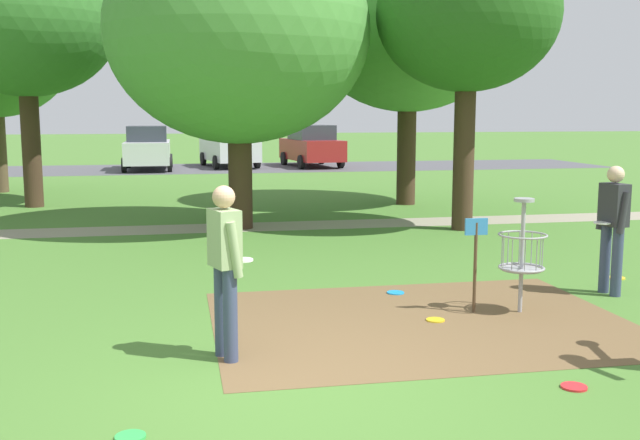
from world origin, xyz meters
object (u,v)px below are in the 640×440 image
object	(u,v)px
frisbee_far_right	(396,293)
tree_far_center	(24,18)
frisbee_by_tee	(574,387)
parked_car_center_left	(229,146)
player_waiting_left	(613,222)
tree_mid_left	(238,31)
frisbee_far_left	(616,278)
parked_car_center_right	(312,146)
frisbee_near_basket	(130,437)
tree_mid_center	(408,24)
disc_golf_basket	(517,251)
parked_car_leftmost	(148,148)
player_foreground_watching	(225,262)
frisbee_mid_grass	(435,320)
tree_far_left	(468,15)

from	to	relation	value
frisbee_far_right	tree_far_center	bearing A→B (deg)	121.27
frisbee_by_tee	parked_car_center_left	distance (m)	27.37
player_waiting_left	parked_car_center_left	world-z (taller)	parked_car_center_left
tree_mid_left	parked_car_center_left	bearing A→B (deg)	86.76
frisbee_far_left	frisbee_far_right	size ratio (longest dim) A/B	1.06
parked_car_center_right	frisbee_near_basket	bearing A→B (deg)	-103.04
frisbee_near_basket	parked_car_center_left	bearing A→B (deg)	84.46
parked_car_center_left	parked_car_center_right	distance (m)	3.65
frisbee_by_tee	frisbee_far_right	world-z (taller)	same
frisbee_near_basket	tree_mid_center	xyz separation A→B (m)	(6.29, 13.24, 4.62)
frisbee_far_right	player_waiting_left	bearing A→B (deg)	-11.71
disc_golf_basket	parked_car_leftmost	xyz separation A→B (m)	(-5.16, 23.84, 0.17)
frisbee_by_tee	disc_golf_basket	bearing A→B (deg)	76.17
parked_car_leftmost	tree_mid_center	bearing A→B (deg)	-62.04
frisbee_by_tee	parked_car_leftmost	xyz separation A→B (m)	(-4.56, 26.27, 0.91)
player_foreground_watching	parked_car_leftmost	size ratio (longest dim) A/B	0.41
frisbee_far_left	parked_car_center_left	world-z (taller)	parked_car_center_left
frisbee_mid_grass	frisbee_far_left	xyz separation A→B (m)	(3.35, 1.62, 0.00)
frisbee_far_right	parked_car_leftmost	bearing A→B (deg)	100.03
frisbee_far_right	tree_far_left	xyz separation A→B (m)	(2.92, 5.00, 4.30)
frisbee_near_basket	frisbee_mid_grass	bearing A→B (deg)	37.72
frisbee_by_tee	tree_mid_center	bearing A→B (deg)	78.99
frisbee_near_basket	tree_far_center	xyz separation A→B (m)	(-3.22, 14.51, 4.70)
frisbee_far_right	disc_golf_basket	bearing A→B (deg)	-45.69
tree_mid_left	frisbee_mid_grass	bearing A→B (deg)	-77.70
player_waiting_left	parked_car_center_right	world-z (taller)	parked_car_center_right
frisbee_far_left	parked_car_center_right	xyz separation A→B (m)	(-0.34, 23.03, 0.91)
disc_golf_basket	parked_car_leftmost	distance (m)	24.40
frisbee_near_basket	parked_car_center_left	world-z (taller)	parked_car_center_left
player_foreground_watching	frisbee_by_tee	bearing A→B (deg)	-25.01
frisbee_near_basket	frisbee_by_tee	world-z (taller)	same
frisbee_mid_grass	parked_car_center_right	size ratio (longest dim) A/B	0.05
frisbee_mid_grass	tree_far_left	world-z (taller)	tree_far_left
player_waiting_left	frisbee_near_basket	size ratio (longest dim) A/B	7.44
disc_golf_basket	player_foreground_watching	bearing A→B (deg)	-163.42
player_waiting_left	parked_car_leftmost	bearing A→B (deg)	106.28
parked_car_leftmost	player_waiting_left	bearing A→B (deg)	-73.72
disc_golf_basket	frisbee_mid_grass	xyz separation A→B (m)	(-1.07, -0.18, -0.74)
disc_golf_basket	frisbee_far_right	world-z (taller)	disc_golf_basket
frisbee_mid_grass	parked_car_leftmost	bearing A→B (deg)	99.65
player_foreground_watching	frisbee_by_tee	xyz separation A→B (m)	(2.94, -1.37, -0.96)
disc_golf_basket	player_waiting_left	size ratio (longest dim) A/B	0.81
player_foreground_watching	frisbee_near_basket	size ratio (longest dim) A/B	7.44
parked_car_center_left	player_foreground_watching	bearing A→B (deg)	-94.08
parked_car_leftmost	tree_mid_left	bearing A→B (deg)	-81.55
tree_mid_left	player_waiting_left	bearing A→B (deg)	-56.94
player_foreground_watching	frisbee_far_right	xyz separation A→B (m)	(2.39, 2.23, -0.96)
frisbee_far_right	tree_mid_center	xyz separation A→B (m)	(3.07, 9.33, 4.62)
parked_car_center_left	parked_car_leftmost	bearing A→B (deg)	-162.98
parked_car_center_left	tree_far_left	bearing A→B (deg)	-79.53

